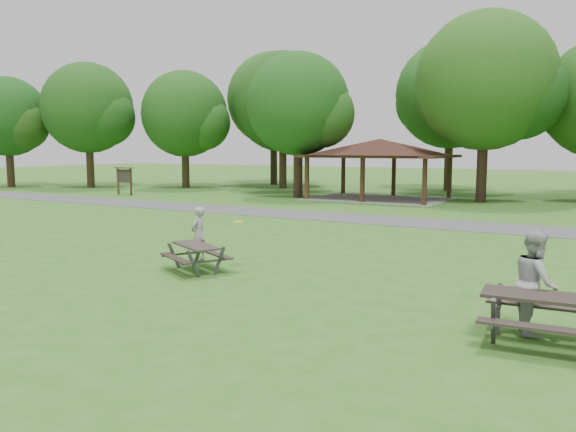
{
  "coord_description": "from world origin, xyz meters",
  "views": [
    {
      "loc": [
        8.75,
        -9.34,
        3.16
      ],
      "look_at": [
        1.0,
        4.0,
        1.3
      ],
      "focal_mm": 35.0,
      "sensor_mm": 36.0,
      "label": 1
    }
  ],
  "objects": [
    {
      "name": "frisbee_in_flight",
      "position": [
        0.38,
        2.5,
        1.27
      ],
      "size": [
        0.37,
        0.37,
        0.02
      ],
      "color": "yellow",
      "rests_on": "ground"
    },
    {
      "name": "tree_row_c",
      "position": [
        -13.9,
        29.03,
        6.54
      ],
      "size": [
        8.19,
        7.8,
        10.67
      ],
      "color": "#322316",
      "rests_on": "ground"
    },
    {
      "name": "tree_row_b",
      "position": [
        -20.92,
        25.53,
        5.67
      ],
      "size": [
        7.14,
        6.8,
        9.28
      ],
      "color": "#302115",
      "rests_on": "ground"
    },
    {
      "name": "picnic_table_far",
      "position": [
        7.95,
        0.3,
        0.63
      ],
      "size": [
        2.09,
        1.73,
        0.86
      ],
      "color": "black",
      "rests_on": "ground"
    },
    {
      "name": "tree_deep_b",
      "position": [
        -1.9,
        33.03,
        6.89
      ],
      "size": [
        8.4,
        8.0,
        11.13
      ],
      "color": "#332516",
      "rests_on": "ground"
    },
    {
      "name": "asphalt_path",
      "position": [
        0.0,
        14.0,
        0.01
      ],
      "size": [
        120.0,
        3.2,
        0.02
      ],
      "primitive_type": "cube",
      "color": "#4C4C4F",
      "rests_on": "ground"
    },
    {
      "name": "tree_flank_left",
      "position": [
        -33.92,
        19.03,
        5.53
      ],
      "size": [
        6.72,
        6.4,
        8.93
      ],
      "color": "#332216",
      "rests_on": "ground"
    },
    {
      "name": "pavilion",
      "position": [
        -4.0,
        24.0,
        3.06
      ],
      "size": [
        8.6,
        7.01,
        3.76
      ],
      "color": "#3C2615",
      "rests_on": "ground"
    },
    {
      "name": "tree_deep_a",
      "position": [
        -16.9,
        32.53,
        7.13
      ],
      "size": [
        8.4,
        8.0,
        11.38
      ],
      "color": "black",
      "rests_on": "ground"
    },
    {
      "name": "picnic_table_middle",
      "position": [
        -0.46,
        1.78,
        0.53
      ],
      "size": [
        2.1,
        1.96,
        0.73
      ],
      "color": "#322924",
      "rests_on": "ground"
    },
    {
      "name": "frisbee_catcher",
      "position": [
        7.7,
        0.9,
        0.89
      ],
      "size": [
        0.89,
        1.02,
        1.79
      ],
      "primitive_type": "imported",
      "rotation": [
        0.0,
        0.0,
        1.85
      ],
      "color": "#B0B0B2",
      "rests_on": "ground"
    },
    {
      "name": "tree_row_e",
      "position": [
        2.1,
        25.03,
        6.78
      ],
      "size": [
        8.4,
        8.0,
        11.02
      ],
      "color": "black",
      "rests_on": "ground"
    },
    {
      "name": "tree_row_d",
      "position": [
        -8.92,
        22.53,
        5.77
      ],
      "size": [
        6.93,
        6.6,
        9.27
      ],
      "color": "black",
      "rests_on": "ground"
    },
    {
      "name": "ground",
      "position": [
        0.0,
        0.0,
        0.0
      ],
      "size": [
        160.0,
        160.0,
        0.0
      ],
      "primitive_type": "plane",
      "color": "#31691E",
      "rests_on": "ground"
    },
    {
      "name": "notice_board",
      "position": [
        -20.0,
        18.0,
        1.31
      ],
      "size": [
        1.6,
        0.3,
        1.88
      ],
      "color": "#3B2415",
      "rests_on": "ground"
    },
    {
      "name": "frisbee_thrower",
      "position": [
        -1.24,
        2.86,
        0.77
      ],
      "size": [
        0.42,
        0.59,
        1.54
      ],
      "primitive_type": "imported",
      "rotation": [
        0.0,
        0.0,
        -1.48
      ],
      "color": "#9A9A9C",
      "rests_on": "ground"
    },
    {
      "name": "tree_row_a",
      "position": [
        -27.91,
        22.03,
        6.15
      ],
      "size": [
        7.56,
        7.2,
        9.97
      ],
      "color": "#322216",
      "rests_on": "ground"
    }
  ]
}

